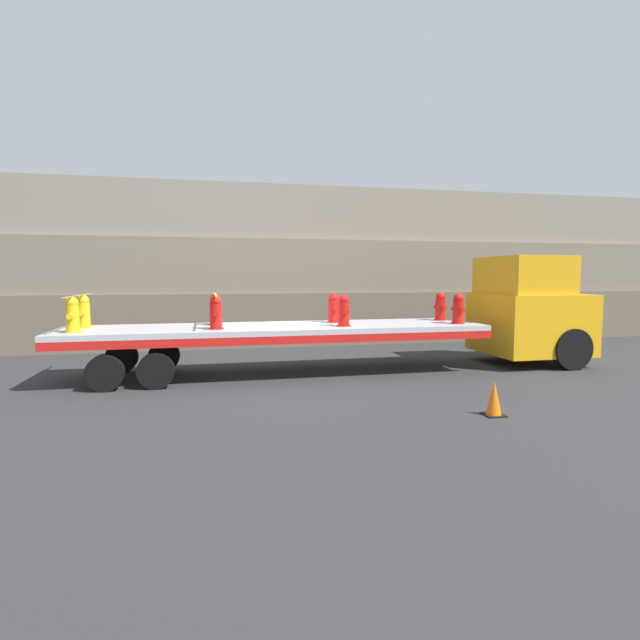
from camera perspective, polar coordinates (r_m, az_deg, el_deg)
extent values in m
plane|color=#2D2D30|center=(13.38, -4.69, -6.12)|extent=(120.00, 120.00, 0.00)
cube|color=#665B4C|center=(19.42, -7.28, 0.28)|extent=(60.00, 3.00, 1.96)
cube|color=#756B5B|center=(19.50, -7.38, 6.07)|extent=(60.00, 3.00, 1.96)
cube|color=gray|center=(19.78, -7.49, 11.75)|extent=(60.00, 3.00, 1.96)
cube|color=orange|center=(16.04, 22.82, -0.34)|extent=(2.74, 2.60, 1.75)
cube|color=orange|center=(15.82, 22.18, 4.76)|extent=(1.92, 2.39, 1.09)
cube|color=black|center=(16.46, 24.99, 0.94)|extent=(1.10, 2.28, 0.98)
cylinder|color=black|center=(15.43, 26.85, -2.99)|extent=(1.15, 0.28, 1.15)
cylinder|color=black|center=(17.38, 21.68, -1.95)|extent=(1.15, 0.28, 1.15)
cube|color=#B2B2B7|center=(13.20, -4.73, -0.93)|extent=(10.95, 2.45, 0.14)
cube|color=red|center=(12.05, -3.95, -2.30)|extent=(10.95, 0.08, 0.20)
cube|color=red|center=(14.39, -5.38, -1.10)|extent=(10.95, 0.08, 0.20)
cylinder|color=black|center=(12.13, -18.25, -5.54)|extent=(0.83, 0.30, 0.83)
cylinder|color=black|center=(14.35, -17.37, -3.90)|extent=(0.83, 0.30, 0.83)
cylinder|color=black|center=(12.29, -23.36, -5.57)|extent=(0.83, 0.30, 0.83)
cylinder|color=black|center=(14.48, -21.71, -3.94)|extent=(0.83, 0.30, 0.83)
cylinder|color=gold|center=(12.90, -26.37, -1.21)|extent=(0.36, 0.36, 0.03)
cylinder|color=gold|center=(12.87, -26.42, 0.11)|extent=(0.29, 0.29, 0.63)
sphere|color=gold|center=(12.85, -26.49, 1.77)|extent=(0.28, 0.28, 0.28)
cylinder|color=gold|center=(12.66, -26.67, 0.36)|extent=(0.13, 0.14, 0.13)
cylinder|color=gold|center=(13.08, -26.21, 0.51)|extent=(0.13, 0.14, 0.13)
cylinder|color=gold|center=(13.95, -25.33, -0.74)|extent=(0.36, 0.36, 0.03)
cylinder|color=gold|center=(13.92, -25.37, 0.48)|extent=(0.29, 0.29, 0.63)
sphere|color=gold|center=(13.90, -25.43, 2.03)|extent=(0.28, 0.28, 0.28)
cylinder|color=gold|center=(13.71, -25.58, 0.73)|extent=(0.13, 0.14, 0.13)
cylinder|color=gold|center=(14.13, -25.19, 0.86)|extent=(0.13, 0.14, 0.13)
cylinder|color=red|center=(12.53, -11.78, -0.96)|extent=(0.36, 0.36, 0.03)
cylinder|color=red|center=(12.50, -11.80, 0.40)|extent=(0.29, 0.29, 0.63)
sphere|color=red|center=(12.48, -11.83, 2.12)|extent=(0.28, 0.28, 0.28)
cylinder|color=red|center=(12.28, -11.79, 0.67)|extent=(0.13, 0.14, 0.13)
cylinder|color=red|center=(12.71, -11.82, 0.82)|extent=(0.13, 0.14, 0.13)
cylinder|color=red|center=(13.60, -11.85, -0.49)|extent=(0.36, 0.36, 0.03)
cylinder|color=red|center=(13.58, -11.87, 0.77)|extent=(0.29, 0.29, 0.63)
sphere|color=red|center=(13.56, -11.90, 2.35)|extent=(0.28, 0.28, 0.28)
cylinder|color=red|center=(13.36, -11.86, 1.02)|extent=(0.13, 0.14, 0.13)
cylinder|color=red|center=(13.79, -11.89, 1.14)|extent=(0.13, 0.14, 0.13)
cylinder|color=red|center=(12.99, 2.72, -0.64)|extent=(0.36, 0.36, 0.03)
cylinder|color=red|center=(12.96, 2.72, 0.67)|extent=(0.29, 0.29, 0.63)
sphere|color=red|center=(12.94, 2.73, 2.32)|extent=(0.28, 0.28, 0.28)
cylinder|color=red|center=(12.75, 2.98, 0.93)|extent=(0.13, 0.14, 0.13)
cylinder|color=red|center=(13.17, 2.47, 1.06)|extent=(0.13, 0.14, 0.13)
cylinder|color=red|center=(14.03, 1.55, -0.21)|extent=(0.36, 0.36, 0.03)
cylinder|color=red|center=(14.00, 1.55, 1.00)|extent=(0.29, 0.29, 0.63)
sphere|color=red|center=(13.98, 1.56, 2.54)|extent=(0.28, 0.28, 0.28)
cylinder|color=red|center=(13.79, 1.77, 1.25)|extent=(0.13, 0.14, 0.13)
cylinder|color=red|center=(14.21, 1.34, 1.37)|extent=(0.13, 0.14, 0.13)
cylinder|color=red|center=(14.20, 15.48, -0.33)|extent=(0.36, 0.36, 0.03)
cylinder|color=red|center=(14.17, 15.50, 0.87)|extent=(0.29, 0.29, 0.63)
sphere|color=red|center=(14.15, 15.54, 2.38)|extent=(0.28, 0.28, 0.28)
cylinder|color=red|center=(13.98, 15.93, 1.11)|extent=(0.13, 0.14, 0.13)
cylinder|color=red|center=(14.36, 15.10, 1.23)|extent=(0.13, 0.14, 0.13)
cylinder|color=red|center=(15.15, 13.56, 0.04)|extent=(0.36, 0.36, 0.03)
cylinder|color=red|center=(15.13, 13.58, 1.17)|extent=(0.29, 0.29, 0.63)
sphere|color=red|center=(15.11, 13.61, 2.59)|extent=(0.28, 0.28, 0.28)
cylinder|color=red|center=(14.93, 13.95, 1.40)|extent=(0.13, 0.14, 0.13)
cylinder|color=red|center=(15.32, 13.23, 1.50)|extent=(0.13, 0.14, 0.13)
cube|color=yellow|center=(13.37, -25.96, 2.52)|extent=(0.05, 2.65, 0.01)
cube|color=yellow|center=(13.01, -11.88, 2.87)|extent=(0.05, 2.65, 0.01)
cube|color=black|center=(10.01, 19.21, -10.19)|extent=(0.37, 0.37, 0.03)
cone|color=orange|center=(9.93, 19.27, -8.37)|extent=(0.28, 0.28, 0.63)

